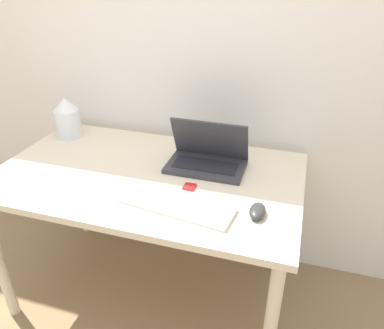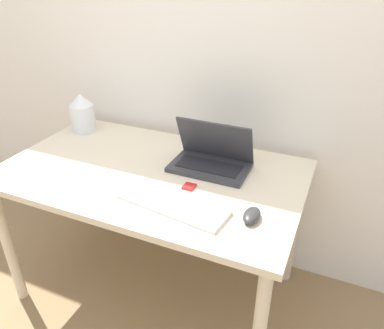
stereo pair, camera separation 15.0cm
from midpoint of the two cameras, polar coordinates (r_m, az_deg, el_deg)
wall_back at (r=1.89m, az=2.46°, el=19.91°), size 6.00×0.05×2.50m
desk at (r=1.71m, az=-3.65°, el=-3.27°), size 1.34×0.79×0.72m
laptop at (r=1.67m, az=5.57°, el=0.99°), size 0.35×0.21×0.22m
keyboard at (r=1.43m, az=-0.16°, el=-5.95°), size 0.47×0.20×0.02m
mouse at (r=1.38m, az=12.21°, el=-7.69°), size 0.06×0.11×0.03m
vase at (r=2.08m, az=-14.42°, el=7.56°), size 0.13×0.13×0.21m
mp3_player at (r=1.54m, az=2.36°, el=-3.46°), size 0.05×0.05×0.01m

